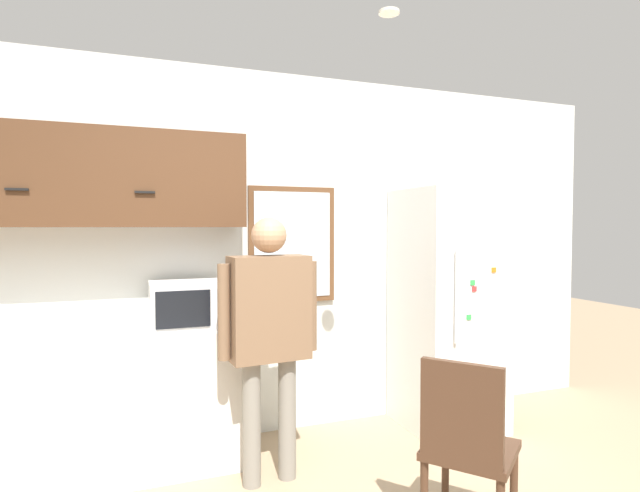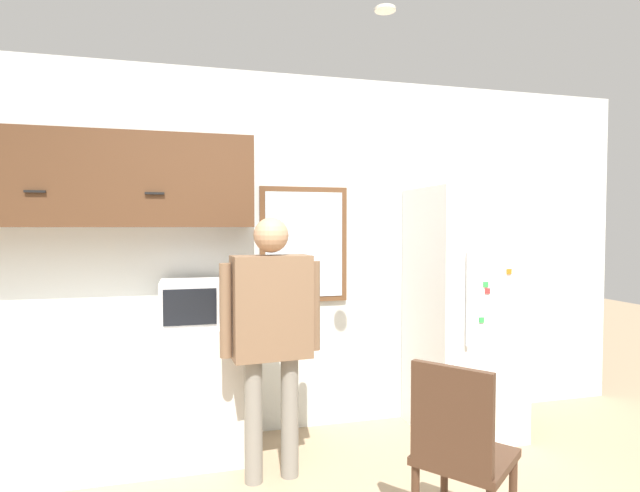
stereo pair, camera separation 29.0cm
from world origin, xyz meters
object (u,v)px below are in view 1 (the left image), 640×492
object	(u,v)px
person	(269,322)
refrigerator	(447,308)
microwave	(187,304)
chair	(467,442)

from	to	relation	value
person	refrigerator	distance (m)	1.56
microwave	refrigerator	size ratio (longest dim) A/B	0.25
microwave	chair	distance (m)	1.89
refrigerator	microwave	bearing A→B (deg)	177.11
microwave	chair	size ratio (longest dim) A/B	0.51
refrigerator	chair	xyz separation A→B (m)	(-0.77, -1.27, -0.41)
microwave	person	xyz separation A→B (m)	(0.44, -0.46, -0.06)
person	refrigerator	size ratio (longest dim) A/B	0.87
refrigerator	person	bearing A→B (deg)	-166.75
chair	refrigerator	bearing A→B (deg)	-70.12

